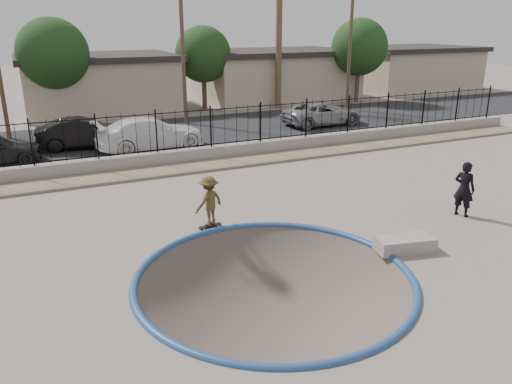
{
  "coord_description": "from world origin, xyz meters",
  "views": [
    {
      "loc": [
        -5.06,
        -10.8,
        6.04
      ],
      "look_at": [
        0.9,
        2.0,
        1.21
      ],
      "focal_mm": 35.0,
      "sensor_mm": 36.0,
      "label": 1
    }
  ],
  "objects": [
    {
      "name": "videographer",
      "position": [
        7.5,
        0.21,
        0.91
      ],
      "size": [
        0.65,
        0.78,
        1.83
      ],
      "primitive_type": "imported",
      "rotation": [
        0.0,
        0.0,
        1.95
      ],
      "color": "black",
      "rests_on": "ground"
    },
    {
      "name": "street_tree_left",
      "position": [
        -3.0,
        23.0,
        4.19
      ],
      "size": [
        4.32,
        4.32,
        6.36
      ],
      "color": "#473323",
      "rests_on": "ground"
    },
    {
      "name": "fence",
      "position": [
        0.0,
        10.3,
        1.5
      ],
      "size": [
        40.0,
        0.04,
        1.8
      ],
      "color": "black",
      "rests_on": "retaining_wall"
    },
    {
      "name": "street_tree_right",
      "position": [
        19.0,
        22.0,
        4.19
      ],
      "size": [
        4.32,
        4.32,
        6.36
      ],
      "color": "#473323",
      "rests_on": "ground"
    },
    {
      "name": "street",
      "position": [
        0.0,
        17.0,
        0.02
      ],
      "size": [
        90.0,
        8.0,
        0.04
      ],
      "primitive_type": "cube",
      "color": "black",
      "rests_on": "ground"
    },
    {
      "name": "utility_pole_mid",
      "position": [
        4.0,
        19.0,
        4.96
      ],
      "size": [
        1.7,
        0.24,
        9.5
      ],
      "color": "#473323",
      "rests_on": "ground"
    },
    {
      "name": "rock_strip",
      "position": [
        0.0,
        9.2,
        0.06
      ],
      "size": [
        42.0,
        1.6,
        0.11
      ],
      "primitive_type": "cube",
      "color": "#887B59",
      "rests_on": "ground"
    },
    {
      "name": "ground",
      "position": [
        0.0,
        12.0,
        -1.1
      ],
      "size": [
        120.0,
        120.0,
        2.2
      ],
      "primitive_type": "cube",
      "color": "slate",
      "rests_on": "ground"
    },
    {
      "name": "house_center",
      "position": [
        0.0,
        26.5,
        1.97
      ],
      "size": [
        10.6,
        8.6,
        3.9
      ],
      "color": "tan",
      "rests_on": "ground"
    },
    {
      "name": "car_d",
      "position": [
        11.45,
        15.0,
        0.73
      ],
      "size": [
        5.1,
        2.47,
        1.4
      ],
      "primitive_type": "imported",
      "rotation": [
        0.0,
        0.0,
        1.6
      ],
      "color": "gray",
      "rests_on": "street"
    },
    {
      "name": "car_b",
      "position": [
        -2.53,
        15.0,
        0.78
      ],
      "size": [
        4.63,
        1.94,
        1.49
      ],
      "primitive_type": "imported",
      "rotation": [
        0.0,
        0.0,
        1.49
      ],
      "color": "black",
      "rests_on": "street"
    },
    {
      "name": "retaining_wall",
      "position": [
        0.0,
        10.3,
        0.3
      ],
      "size": [
        42.0,
        0.45,
        0.6
      ],
      "primitive_type": "cube",
      "color": "gray",
      "rests_on": "ground"
    },
    {
      "name": "house_east_far",
      "position": [
        28.0,
        26.5,
        1.97
      ],
      "size": [
        11.6,
        8.6,
        3.9
      ],
      "color": "tan",
      "rests_on": "ground"
    },
    {
      "name": "car_c",
      "position": [
        0.44,
        13.4,
        0.82
      ],
      "size": [
        5.53,
        2.6,
        1.56
      ],
      "primitive_type": "imported",
      "rotation": [
        0.0,
        0.0,
        1.65
      ],
      "color": "white",
      "rests_on": "street"
    },
    {
      "name": "palm_right",
      "position": [
        12.0,
        22.0,
        7.33
      ],
      "size": [
        2.3,
        2.3,
        10.3
      ],
      "color": "brown",
      "rests_on": "ground"
    },
    {
      "name": "house_east",
      "position": [
        14.0,
        26.5,
        1.97
      ],
      "size": [
        12.6,
        8.6,
        3.9
      ],
      "color": "tan",
      "rests_on": "ground"
    },
    {
      "name": "skater",
      "position": [
        -0.34,
        2.73,
        0.78
      ],
      "size": [
        1.15,
        0.93,
        1.55
      ],
      "primitive_type": "imported",
      "rotation": [
        0.0,
        0.0,
        3.55
      ],
      "color": "brown",
      "rests_on": "ground"
    },
    {
      "name": "utility_pole_right",
      "position": [
        16.0,
        19.0,
        4.7
      ],
      "size": [
        1.7,
        0.24,
        9.0
      ],
      "color": "#473323",
      "rests_on": "ground"
    },
    {
      "name": "coping_ring",
      "position": [
        0.0,
        -1.0,
        0.0
      ],
      "size": [
        7.04,
        7.04,
        0.2
      ],
      "primitive_type": "torus",
      "color": "navy",
      "rests_on": "ground"
    },
    {
      "name": "street_tree_mid",
      "position": [
        7.0,
        24.0,
        3.84
      ],
      "size": [
        3.96,
        3.96,
        5.83
      ],
      "color": "#473323",
      "rests_on": "ground"
    },
    {
      "name": "bowl_pit",
      "position": [
        0.0,
        -1.0,
        0.0
      ],
      "size": [
        6.84,
        6.84,
        1.8
      ],
      "primitive_type": null,
      "color": "#52453F",
      "rests_on": "ground"
    },
    {
      "name": "skateboard",
      "position": [
        -0.34,
        2.73,
        0.05
      ],
      "size": [
        0.77,
        0.31,
        0.06
      ],
      "rotation": [
        0.0,
        0.0,
        0.16
      ],
      "color": "black",
      "rests_on": "ground"
    },
    {
      "name": "concrete_ledge",
      "position": [
        4.0,
        -1.12,
        0.2
      ],
      "size": [
        1.71,
        1.03,
        0.4
      ],
      "primitive_type": "cube",
      "rotation": [
        0.0,
        0.0,
        -0.22
      ],
      "color": "gray",
      "rests_on": "ground"
    }
  ]
}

